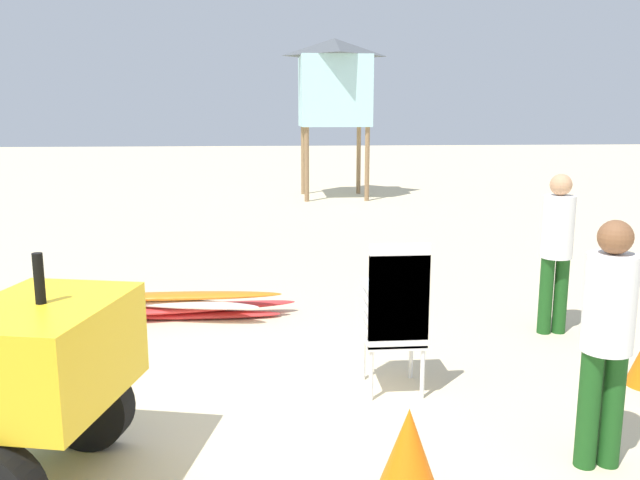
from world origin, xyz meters
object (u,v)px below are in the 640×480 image
at_px(stacked_plastic_chairs, 396,307).
at_px(traffic_cone_far, 408,453).
at_px(surfboard_pile, 180,306).
at_px(lifeguard_near_center, 607,329).
at_px(lifeguard_tower, 334,82).
at_px(lifeguard_near_left, 557,243).

relative_size(stacked_plastic_chairs, traffic_cone_far, 2.25).
bearing_deg(stacked_plastic_chairs, surfboard_pile, 132.94).
bearing_deg(stacked_plastic_chairs, traffic_cone_far, -97.90).
xyz_separation_m(lifeguard_near_center, traffic_cone_far, (-1.32, -0.25, -0.65)).
xyz_separation_m(stacked_plastic_chairs, traffic_cone_far, (-0.20, -1.47, -0.46)).
xyz_separation_m(surfboard_pile, lifeguard_tower, (2.82, 10.44, 2.87)).
relative_size(surfboard_pile, lifeguard_near_left, 1.52).
xyz_separation_m(stacked_plastic_chairs, lifeguard_near_left, (1.95, 1.37, 0.22)).
relative_size(stacked_plastic_chairs, lifeguard_near_left, 0.77).
height_order(lifeguard_near_center, traffic_cone_far, lifeguard_near_center).
relative_size(lifeguard_near_left, lifeguard_tower, 0.40).
bearing_deg(stacked_plastic_chairs, lifeguard_near_center, -47.60).
relative_size(stacked_plastic_chairs, lifeguard_tower, 0.31).
bearing_deg(surfboard_pile, lifeguard_near_left, -11.25).
xyz_separation_m(lifeguard_near_left, traffic_cone_far, (-2.15, -2.84, -0.68)).
bearing_deg(lifeguard_near_center, stacked_plastic_chairs, 132.40).
distance_m(surfboard_pile, lifeguard_near_left, 4.11).
xyz_separation_m(stacked_plastic_chairs, surfboard_pile, (-2.00, 2.15, -0.59)).
distance_m(stacked_plastic_chairs, traffic_cone_far, 1.56).
relative_size(lifeguard_near_center, lifeguard_tower, 0.40).
xyz_separation_m(lifeguard_near_left, lifeguard_tower, (-1.13, 11.23, 2.07)).
height_order(stacked_plastic_chairs, lifeguard_near_left, lifeguard_near_left).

